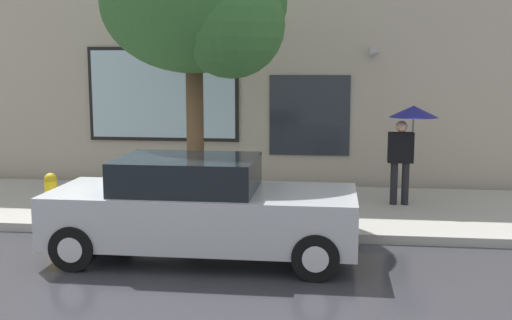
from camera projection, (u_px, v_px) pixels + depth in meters
name	position (u px, v px, depth m)	size (l,w,h in m)	color
ground_plane	(144.00, 255.00, 9.51)	(60.00, 60.00, 0.00)	#333338
sidewalk	(189.00, 206.00, 12.44)	(20.00, 4.00, 0.15)	#A3A099
building_facade	(211.00, 36.00, 14.38)	(20.00, 0.67, 7.00)	#B2A893
parked_car	(200.00, 209.00, 9.26)	(4.45, 1.82, 1.50)	#B7BABF
fire_hydrant	(51.00, 194.00, 11.45)	(0.30, 0.44, 0.75)	yellow
pedestrian_with_umbrella	(409.00, 128.00, 11.99)	(0.92, 0.92, 1.92)	black
street_tree	(201.00, 8.00, 11.03)	(3.32, 2.83, 5.02)	#4C3823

